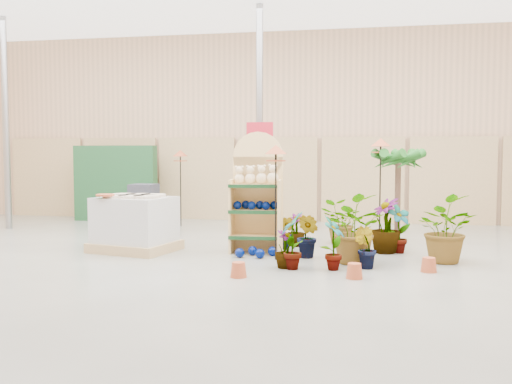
% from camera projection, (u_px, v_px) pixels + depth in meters
% --- Properties ---
extents(room, '(15.20, 12.10, 4.70)m').
position_uv_depth(room, '(229.00, 114.00, 8.60)').
color(room, slate).
rests_on(room, ground).
extents(display_shelf, '(0.86, 0.57, 1.98)m').
position_uv_depth(display_shelf, '(257.00, 197.00, 9.39)').
color(display_shelf, '#E4BC77').
rests_on(display_shelf, ground).
extents(teddy_bears, '(0.73, 0.19, 0.31)m').
position_uv_depth(teddy_bears, '(258.00, 176.00, 9.27)').
color(teddy_bears, beige).
rests_on(teddy_bears, display_shelf).
extents(gazing_balls_shelf, '(0.73, 0.25, 0.14)m').
position_uv_depth(gazing_balls_shelf, '(256.00, 205.00, 9.29)').
color(gazing_balls_shelf, '#000F56').
rests_on(gazing_balls_shelf, display_shelf).
extents(gazing_balls_floor, '(0.63, 0.39, 0.15)m').
position_uv_depth(gazing_balls_floor, '(256.00, 252.00, 8.94)').
color(gazing_balls_floor, '#000F56').
rests_on(gazing_balls_floor, ground).
extents(pallet_stack, '(1.48, 1.32, 0.94)m').
position_uv_depth(pallet_stack, '(135.00, 224.00, 9.46)').
color(pallet_stack, tan).
rests_on(pallet_stack, ground).
extents(charcoal_planters, '(0.50, 0.50, 1.00)m').
position_uv_depth(charcoal_planters, '(144.00, 209.00, 11.52)').
color(charcoal_planters, '#25262E').
rests_on(charcoal_planters, ground).
extents(trellis_stock, '(2.00, 0.30, 1.80)m').
position_uv_depth(trellis_stock, '(116.00, 183.00, 13.59)').
color(trellis_stock, '#1A4825').
rests_on(trellis_stock, ground).
extents(offer_sign, '(0.50, 0.08, 2.20)m').
position_uv_depth(offer_sign, '(260.00, 156.00, 10.66)').
color(offer_sign, gray).
rests_on(offer_sign, ground).
extents(bird_table_front, '(0.34, 0.34, 1.75)m').
position_uv_depth(bird_table_front, '(276.00, 153.00, 8.59)').
color(bird_table_front, black).
rests_on(bird_table_front, ground).
extents(bird_table_right, '(0.34, 0.34, 1.88)m').
position_uv_depth(bird_table_right, '(381.00, 146.00, 9.61)').
color(bird_table_right, black).
rests_on(bird_table_right, ground).
extents(bird_table_back, '(0.34, 0.34, 1.69)m').
position_uv_depth(bird_table_back, '(180.00, 156.00, 12.55)').
color(bird_table_back, black).
rests_on(bird_table_back, ground).
extents(palm, '(0.70, 0.70, 1.80)m').
position_uv_depth(palm, '(398.00, 158.00, 9.73)').
color(palm, brown).
rests_on(palm, ground).
extents(potted_plant_0, '(0.32, 0.45, 0.82)m').
position_uv_depth(potted_plant_0, '(292.00, 240.00, 7.99)').
color(potted_plant_0, '#1B5F1A').
rests_on(potted_plant_0, ground).
extents(potted_plant_1, '(0.48, 0.49, 0.69)m').
position_uv_depth(potted_plant_1, '(308.00, 236.00, 8.82)').
color(potted_plant_1, '#1B5F1A').
rests_on(potted_plant_1, ground).
extents(potted_plant_2, '(1.14, 1.18, 1.01)m').
position_uv_depth(potted_plant_2, '(351.00, 229.00, 8.43)').
color(potted_plant_2, '#1B5F1A').
rests_on(potted_plant_2, ground).
extents(potted_plant_3, '(0.68, 0.68, 0.90)m').
position_uv_depth(potted_plant_3, '(385.00, 225.00, 9.28)').
color(potted_plant_3, '#1B5F1A').
rests_on(potted_plant_3, ground).
extents(potted_plant_4, '(0.51, 0.46, 0.80)m').
position_uv_depth(potted_plant_4, '(399.00, 229.00, 9.26)').
color(potted_plant_4, '#1B5F1A').
rests_on(potted_plant_4, ground).
extents(potted_plant_5, '(0.38, 0.34, 0.56)m').
position_uv_depth(potted_plant_5, '(286.00, 233.00, 9.63)').
color(potted_plant_5, '#1B5F1A').
rests_on(potted_plant_5, ground).
extents(potted_plant_6, '(0.78, 0.70, 0.78)m').
position_uv_depth(potted_plant_6, '(339.00, 222.00, 10.17)').
color(potted_plant_6, '#1B5F1A').
rests_on(potted_plant_6, ground).
extents(potted_plant_7, '(0.36, 0.36, 0.54)m').
position_uv_depth(potted_plant_7, '(285.00, 249.00, 8.07)').
color(potted_plant_7, '#1B5F1A').
rests_on(potted_plant_7, ground).
extents(potted_plant_8, '(0.39, 0.47, 0.76)m').
position_uv_depth(potted_plant_8, '(333.00, 243.00, 7.92)').
color(potted_plant_8, '#1B5F1A').
rests_on(potted_plant_8, ground).
extents(potted_plant_9, '(0.41, 0.39, 0.59)m').
position_uv_depth(potted_plant_9, '(365.00, 248.00, 8.06)').
color(potted_plant_9, '#1B5F1A').
rests_on(potted_plant_9, ground).
extents(potted_plant_10, '(1.02, 1.10, 1.00)m').
position_uv_depth(potted_plant_10, '(442.00, 229.00, 8.49)').
color(potted_plant_10, '#1B5F1A').
rests_on(potted_plant_10, ground).
extents(potted_plant_11, '(0.42, 0.42, 0.58)m').
position_uv_depth(potted_plant_11, '(296.00, 230.00, 9.96)').
color(potted_plant_11, '#1B5F1A').
rests_on(potted_plant_11, ground).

